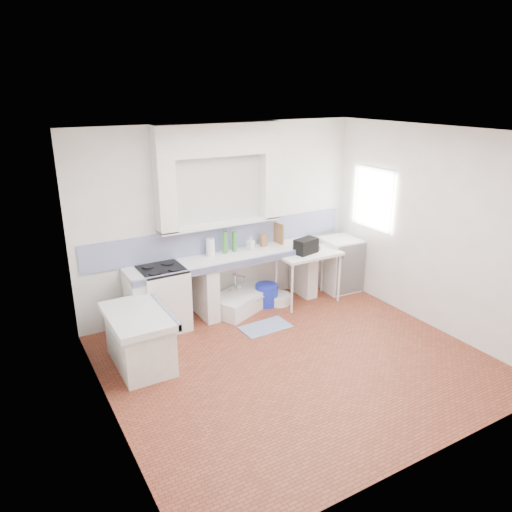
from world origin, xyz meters
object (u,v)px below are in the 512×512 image
side_table (308,277)px  stove (164,299)px  sink (242,301)px  fridge (340,264)px

side_table → stove: bearing=173.8°
stove → sink: size_ratio=0.85×
stove → fridge: (3.06, -0.12, 0.01)m
stove → fridge: fridge is taller
stove → sink: (1.25, 0.01, -0.32)m
side_table → sink: bearing=165.5°
sink → fridge: fridge is taller
stove → sink: stove is taller
side_table → fridge: (0.76, 0.15, 0.03)m
sink → fridge: (1.81, -0.13, 0.32)m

